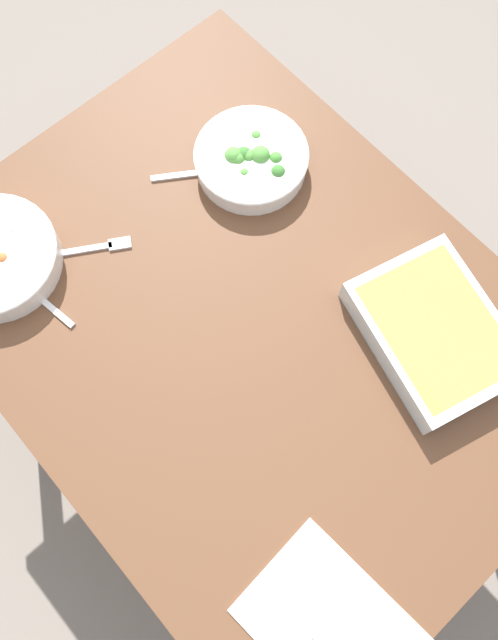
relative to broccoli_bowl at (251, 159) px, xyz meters
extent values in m
plane|color=slate|center=(0.24, -0.22, -0.77)|extent=(6.00, 6.00, 0.00)
cube|color=brown|center=(0.24, -0.22, -0.05)|extent=(1.20, 0.90, 0.04)
cylinder|color=brown|center=(-0.30, 0.17, -0.42)|extent=(0.06, 0.06, 0.70)
cube|color=silver|center=(0.72, -0.47, -0.03)|extent=(0.29, 0.22, 0.00)
sphere|color=silver|center=(-0.18, -0.45, 0.02)|extent=(0.02, 0.02, 0.02)
sphere|color=#C66633|center=(-0.14, -0.50, 0.02)|extent=(0.02, 0.02, 0.02)
cylinder|color=white|center=(0.00, 0.00, -0.01)|extent=(0.22, 0.22, 0.05)
torus|color=white|center=(0.00, 0.00, 0.02)|extent=(0.23, 0.23, 0.01)
cylinder|color=#8CB272|center=(0.00, 0.00, 0.00)|extent=(0.18, 0.18, 0.02)
sphere|color=#569E42|center=(-0.01, -0.03, 0.02)|extent=(0.03, 0.03, 0.03)
sphere|color=#3D7A33|center=(0.06, 0.01, 0.02)|extent=(0.03, 0.03, 0.03)
sphere|color=#569E42|center=(0.00, -0.01, 0.02)|extent=(0.03, 0.03, 0.03)
sphere|color=#569E42|center=(-0.03, 0.04, 0.01)|extent=(0.02, 0.02, 0.02)
sphere|color=#478C38|center=(0.04, 0.03, 0.02)|extent=(0.03, 0.03, 0.03)
sphere|color=#569E42|center=(-0.02, -0.03, 0.02)|extent=(0.04, 0.04, 0.04)
sphere|color=#569E42|center=(0.02, -0.04, 0.01)|extent=(0.02, 0.02, 0.02)
sphere|color=#3D7A33|center=(0.01, 0.01, 0.01)|extent=(0.02, 0.02, 0.02)
sphere|color=#3D7A33|center=(-0.01, -0.01, 0.02)|extent=(0.03, 0.03, 0.03)
sphere|color=#569E42|center=(0.01, 0.01, 0.02)|extent=(0.04, 0.04, 0.04)
cube|color=silver|center=(0.49, 0.00, 0.00)|extent=(0.35, 0.29, 0.06)
cube|color=gold|center=(0.49, 0.00, 0.01)|extent=(0.30, 0.25, 0.04)
cylinder|color=#B2BCC6|center=(0.72, -0.47, 0.01)|extent=(0.07, 0.07, 0.08)
cylinder|color=black|center=(0.72, -0.47, 0.00)|extent=(0.06, 0.06, 0.05)
cube|color=silver|center=(-0.04, -0.49, -0.03)|extent=(0.14, 0.03, 0.01)
ellipsoid|color=silver|center=(-0.12, -0.50, -0.02)|extent=(0.04, 0.03, 0.01)
cube|color=silver|center=(-0.08, -0.11, -0.03)|extent=(0.09, 0.12, 0.01)
ellipsoid|color=silver|center=(-0.03, -0.04, -0.02)|extent=(0.04, 0.05, 0.01)
cube|color=silver|center=(0.72, -0.47, -0.03)|extent=(0.10, 0.11, 0.01)
ellipsoid|color=silver|center=(0.67, -0.41, -0.02)|extent=(0.05, 0.05, 0.01)
cube|color=silver|center=(-0.09, -0.38, -0.03)|extent=(0.08, 0.13, 0.01)
cube|color=silver|center=(-0.04, -0.31, -0.03)|extent=(0.04, 0.05, 0.01)
camera|label=1|loc=(0.52, -0.47, 1.07)|focal=34.44mm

